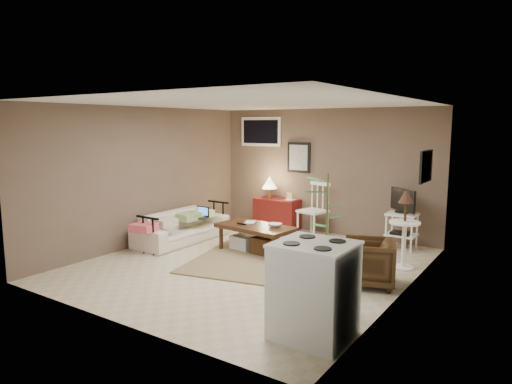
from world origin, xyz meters
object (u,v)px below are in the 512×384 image
Objects in this scene: spindle_chair at (313,211)px; potted_plant at (327,238)px; stove at (314,290)px; coffee_table at (255,236)px; red_console at (276,211)px; sofa at (182,222)px; tv_stand at (402,217)px; side_table at (405,220)px; armchair at (368,260)px.

potted_plant is (1.71, -3.09, 0.37)m from spindle_chair.
coffee_table is at bearing 134.68° from stove.
coffee_table is 1.27× the size of red_console.
sofa is 2.04m from red_console.
coffee_table is 0.85× the size of potted_plant.
tv_stand is at bearing 91.04° from potted_plant.
spindle_chair is (0.92, -0.17, 0.11)m from red_console.
red_console reaches higher than spindle_chair.
spindle_chair is at bearing -179.67° from tv_stand.
side_table reaches higher than armchair.
side_table is (2.92, -1.23, 0.36)m from red_console.
armchair is 1.76m from stove.
red_console reaches higher than armchair.
armchair is at bearing 92.53° from stove.
potted_plant is 0.76m from stove.
side_table is (0.34, -1.06, 0.18)m from tv_stand.
tv_stand is (1.93, 1.56, 0.28)m from coffee_table.
red_console reaches higher than sofa.
sofa is 3.83m from tv_stand.
side_table reaches higher than spindle_chair.
sofa is at bearing 158.09° from potted_plant.
sofa is at bearing -136.52° from spindle_chair.
side_table is at bearing 149.98° from armchair.
spindle_chair is 1.65m from tv_stand.
side_table is at bearing -72.11° from tv_stand.
red_console is 3.48m from armchair.
tv_stand reaches higher than sofa.
tv_stand is at bearing -63.68° from sofa.
sofa reaches higher than coffee_table.
potted_plant reaches higher than coffee_table.
potted_plant is at bearing 105.05° from stove.
side_table is at bearing -27.90° from spindle_chair.
red_console reaches higher than stove.
armchair is (3.58, -0.30, -0.03)m from sofa.
potted_plant reaches higher than sofa.
spindle_chair reaches higher than sofa.
spindle_chair is (1.78, 1.69, 0.11)m from sofa.
sofa is 1.59× the size of side_table.
sofa is 1.92× the size of stove.
armchair is at bearing -101.55° from side_table.
armchair is at bearing -47.80° from spindle_chair.
armchair is at bearing 84.96° from potted_plant.
red_console is 1.03× the size of tv_stand.
spindle_chair is 2.69m from armchair.
armchair is (0.15, -2.00, -0.21)m from tv_stand.
side_table is (3.77, 0.63, 0.36)m from sofa.
tv_stand is at bearing 165.91° from armchair.
armchair is (1.80, -1.99, -0.14)m from spindle_chair.
spindle_chair is at bearing 118.92° from potted_plant.
armchair is (2.73, -2.16, -0.03)m from red_console.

